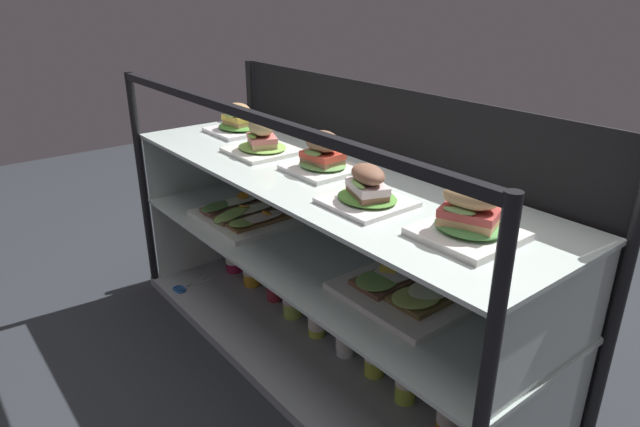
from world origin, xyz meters
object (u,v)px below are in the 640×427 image
Objects in this scene: plated_roll_sandwich_near_right_corner at (238,123)px; juice_bottle_front_middle at (292,294)px; juice_bottle_front_fourth at (406,376)px; juice_bottle_front_second at (450,407)px; open_sandwich_tray_mid_left at (412,287)px; juice_bottle_front_right_end at (317,317)px; plated_roll_sandwich_mid_left at (367,191)px; juice_bottle_back_right at (346,333)px; plated_roll_sandwich_far_right at (469,219)px; juice_bottle_back_left at (234,253)px; juice_bottle_tucked_behind at (375,350)px; kitchen_scissors at (184,288)px; juice_bottle_front_left_end at (251,266)px; juice_bottle_back_center at (274,278)px; plated_roll_sandwich_left_of_center at (323,157)px; plated_roll_sandwich_right_of_center at (262,140)px; open_sandwich_tray_right_of_center at (249,213)px.

plated_roll_sandwich_near_right_corner reaches higher than juice_bottle_front_middle.
juice_bottle_front_second is at bearing 0.23° from juice_bottle_front_fourth.
open_sandwich_tray_mid_left reaches higher than juice_bottle_front_right_end.
plated_roll_sandwich_mid_left is 0.60m from juice_bottle_back_right.
plated_roll_sandwich_near_right_corner is 1.12m from plated_roll_sandwich_far_right.
juice_bottle_front_middle is at bearing -1.15° from juice_bottle_back_left.
plated_roll_sandwich_mid_left is 1.07m from juice_bottle_back_left.
plated_roll_sandwich_near_right_corner is at bearing 175.20° from juice_bottle_front_middle.
plated_roll_sandwich_mid_left is 1.05× the size of juice_bottle_front_right_end.
open_sandwich_tray_mid_left is (0.92, -0.03, -0.27)m from plated_roll_sandwich_near_right_corner.
juice_bottle_tucked_behind is 1.27× the size of kitchen_scissors.
juice_bottle_back_right reaches higher than juice_bottle_front_left_end.
plated_roll_sandwich_far_right reaches higher than juice_bottle_back_left.
plated_roll_sandwich_near_right_corner is at bearing 175.43° from juice_bottle_back_center.
juice_bottle_front_middle is at bearing 175.60° from plated_roll_sandwich_far_right.
plated_roll_sandwich_far_right reaches higher than open_sandwich_tray_mid_left.
plated_roll_sandwich_left_of_center is 0.92× the size of juice_bottle_tucked_behind.
juice_bottle_front_fourth is 1.02m from kitchen_scissors.
juice_bottle_back_left is at bearing 179.35° from juice_bottle_front_second.
juice_bottle_front_left_end is at bearing 59.28° from kitchen_scissors.
juice_bottle_back_right is at bearing 17.74° from kitchen_scissors.
plated_roll_sandwich_far_right is 0.94m from juice_bottle_front_middle.
plated_roll_sandwich_mid_left is at bearing -172.47° from plated_roll_sandwich_far_right.
juice_bottle_back_right is (-0.26, -0.00, -0.29)m from open_sandwich_tray_mid_left.
juice_bottle_front_fourth is (0.01, -0.01, -0.28)m from open_sandwich_tray_mid_left.
juice_bottle_front_middle is (-0.75, 0.06, -0.56)m from plated_roll_sandwich_far_right.
plated_roll_sandwich_right_of_center is 0.68m from juice_bottle_back_right.
plated_roll_sandwich_left_of_center reaches higher than kitchen_scissors.
juice_bottle_front_second is (1.09, -0.04, -0.56)m from plated_roll_sandwich_near_right_corner.
juice_bottle_back_center reaches higher than juice_bottle_front_right_end.
juice_bottle_back_center is 1.22× the size of juice_bottle_front_right_end.
juice_bottle_back_left is 0.85m from juice_bottle_tucked_behind.
plated_roll_sandwich_left_of_center is 0.88× the size of juice_bottle_front_second.
plated_roll_sandwich_left_of_center is 0.94× the size of juice_bottle_back_left.
juice_bottle_back_right is (-0.18, 0.10, -0.56)m from plated_roll_sandwich_mid_left.
plated_roll_sandwich_left_of_center reaches higher than juice_bottle_front_middle.
juice_bottle_back_center is (-0.33, 0.03, -0.56)m from plated_roll_sandwich_left_of_center.
juice_bottle_front_right_end is at bearing 165.65° from plated_roll_sandwich_left_of_center.
open_sandwich_tray_right_of_center is 2.06× the size of kitchen_scissors.
plated_roll_sandwich_right_of_center reaches higher than plated_roll_sandwich_near_right_corner.
plated_roll_sandwich_near_right_corner is 0.93× the size of juice_bottle_front_fourth.
plated_roll_sandwich_near_right_corner is 0.56m from plated_roll_sandwich_left_of_center.
plated_roll_sandwich_right_of_center is at bearing 11.74° from open_sandwich_tray_right_of_center.
juice_bottle_back_center reaches higher than juice_bottle_front_second.
juice_bottle_back_center is at bearing 179.44° from open_sandwich_tray_mid_left.
plated_roll_sandwich_far_right is at bearing 8.19° from kitchen_scissors.
juice_bottle_front_left_end is 1.17× the size of kitchen_scissors.
plated_roll_sandwich_near_right_corner is at bearing 177.79° from juice_bottle_front_fourth.
juice_bottle_back_center reaches higher than juice_bottle_tucked_behind.
juice_bottle_front_fourth is (0.70, -0.02, -0.01)m from juice_bottle_back_center.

